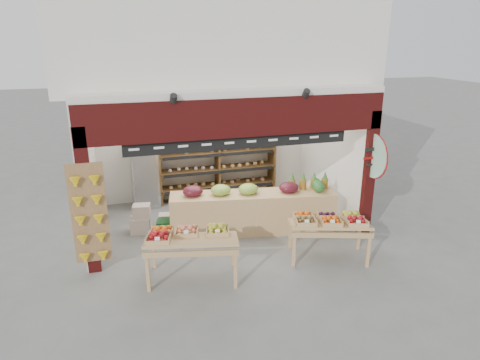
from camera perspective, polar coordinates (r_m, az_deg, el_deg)
name	(u,v)px	position (r m, az deg, el deg)	size (l,w,h in m)	color
ground	(227,228)	(9.49, -1.69, -6.48)	(60.00, 60.00, 0.00)	slate
shop_structure	(208,41)	(10.17, -4.35, 17.98)	(6.36, 5.12, 5.40)	silver
banana_board	(90,216)	(7.74, -19.43, -4.60)	(0.60, 0.15, 1.80)	olive
gift_sign	(374,156)	(8.99, 17.40, 3.08)	(0.04, 0.93, 0.92)	#A7D2B8
back_shelving	(217,155)	(10.94, -3.03, 3.39)	(3.03, 0.50, 1.87)	brown
refrigerator	(145,175)	(10.72, -12.59, 0.70)	(0.63, 0.63, 1.62)	silver
cardboard_stack	(152,221)	(9.48, -11.64, -5.40)	(1.01, 0.73, 0.63)	silver
mid_counter	(252,211)	(9.19, 1.63, -4.09)	(3.56, 1.27, 1.09)	tan
display_table_left	(186,237)	(7.45, -7.24, -7.55)	(1.71, 1.19, 1.00)	tan
display_table_right	(329,222)	(8.19, 11.80, -5.46)	(1.65, 1.23, 0.95)	tan
watermelon_pile	(301,220)	(9.57, 8.14, -5.26)	(0.68, 0.65, 0.49)	#17461A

